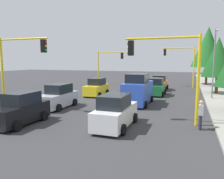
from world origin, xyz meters
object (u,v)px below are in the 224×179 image
(street_lamp_curbside, at_px, (215,56))
(traffic_signal_near_left, at_px, (167,61))
(car_green, at_px, (156,87))
(pedestrian_crossing, at_px, (201,114))
(traffic_signal_far_left, at_px, (181,59))
(tree_roadside_mid, at_px, (218,57))
(car_silver, at_px, (58,97))
(tree_roadside_far, at_px, (208,47))
(car_yellow, at_px, (97,88))
(traffic_signal_near_right, at_px, (19,59))
(traffic_signal_far_right, at_px, (109,61))
(car_orange, at_px, (160,83))
(delivery_van_blue, at_px, (138,90))
(car_white, at_px, (115,112))
(car_black, at_px, (21,110))

(street_lamp_curbside, bearing_deg, traffic_signal_near_left, -20.21)
(car_green, bearing_deg, pedestrian_crossing, 19.72)
(traffic_signal_far_left, xyz_separation_m, tree_roadside_mid, (6.00, 4.27, 0.15))
(car_silver, bearing_deg, tree_roadside_mid, 132.99)
(tree_roadside_far, height_order, tree_roadside_mid, tree_roadside_far)
(car_yellow, relative_size, car_silver, 0.93)
(tree_roadside_mid, distance_m, car_yellow, 14.36)
(traffic_signal_near_left, height_order, car_silver, traffic_signal_near_left)
(traffic_signal_far_left, xyz_separation_m, traffic_signal_near_left, (20.00, -0.07, -0.29))
(traffic_signal_near_right, relative_size, traffic_signal_near_left, 1.05)
(traffic_signal_far_right, height_order, car_green, traffic_signal_far_right)
(traffic_signal_near_left, bearing_deg, traffic_signal_near_right, -90.00)
(traffic_signal_near_left, height_order, car_orange, traffic_signal_near_left)
(delivery_van_blue, height_order, car_yellow, delivery_van_blue)
(tree_roadside_mid, bearing_deg, tree_roadside_far, -177.14)
(delivery_van_blue, distance_m, car_white, 7.22)
(car_black, relative_size, car_orange, 1.05)
(car_orange, relative_size, pedestrian_crossing, 2.18)
(tree_roadside_far, relative_size, car_white, 2.19)
(pedestrian_crossing, bearing_deg, traffic_signal_far_left, -174.59)
(traffic_signal_far_left, relative_size, car_silver, 1.45)
(tree_roadside_mid, relative_size, car_orange, 1.78)
(traffic_signal_far_left, height_order, traffic_signal_far_right, traffic_signal_far_left)
(traffic_signal_near_right, relative_size, pedestrian_crossing, 3.37)
(traffic_signal_far_right, height_order, tree_roadside_far, tree_roadside_far)
(traffic_signal_near_right, relative_size, car_white, 1.37)
(traffic_signal_far_left, distance_m, street_lamp_curbside, 10.96)
(traffic_signal_far_left, bearing_deg, traffic_signal_near_left, -0.20)
(pedestrian_crossing, bearing_deg, car_white, -76.28)
(car_orange, distance_m, pedestrian_crossing, 17.24)
(traffic_signal_near_left, distance_m, car_green, 11.60)
(traffic_signal_near_left, relative_size, car_black, 1.40)
(traffic_signal_far_right, distance_m, delivery_van_blue, 17.15)
(tree_roadside_far, relative_size, car_yellow, 2.45)
(delivery_van_blue, relative_size, car_yellow, 1.28)
(delivery_van_blue, height_order, car_white, delivery_van_blue)
(street_lamp_curbside, distance_m, car_black, 17.96)
(traffic_signal_far_left, height_order, car_black, traffic_signal_far_left)
(car_black, height_order, pedestrian_crossing, car_black)
(traffic_signal_near_left, bearing_deg, delivery_van_blue, -150.34)
(car_silver, relative_size, car_orange, 1.09)
(car_yellow, height_order, car_silver, same)
(car_black, distance_m, pedestrian_crossing, 10.77)
(traffic_signal_far_left, relative_size, car_yellow, 1.57)
(traffic_signal_far_right, bearing_deg, car_yellow, 13.87)
(car_green, relative_size, car_orange, 0.98)
(street_lamp_curbside, relative_size, delivery_van_blue, 1.46)
(street_lamp_curbside, height_order, car_silver, street_lamp_curbside)
(car_yellow, xyz_separation_m, car_silver, (6.88, -0.48, 0.00))
(traffic_signal_near_left, bearing_deg, car_orange, -171.22)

